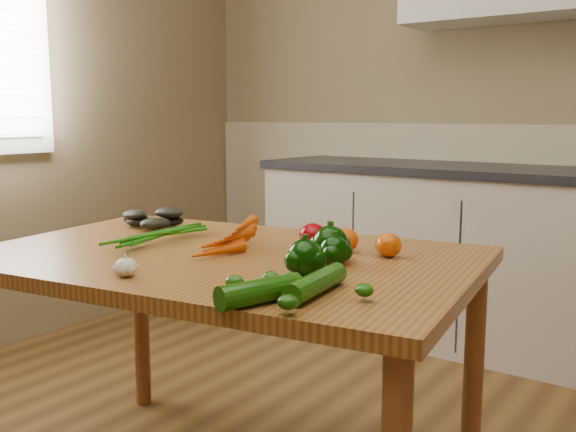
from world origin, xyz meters
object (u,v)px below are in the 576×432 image
at_px(pepper_c, 305,258).
at_px(zucchini_b, 260,291).
at_px(pepper_b, 334,251).
at_px(tomato_b, 345,240).
at_px(leafy_greens, 150,213).
at_px(tomato_a, 313,236).
at_px(tomato_c, 389,245).
at_px(pepper_a, 330,245).
at_px(table, 224,281).
at_px(carrot_bunch, 209,236).
at_px(zucchini_a, 316,284).
at_px(garlic_bulb, 125,267).

relative_size(pepper_c, zucchini_b, 0.46).
relative_size(pepper_b, tomato_b, 1.06).
xyz_separation_m(leafy_greens, pepper_b, (0.83, -0.12, -0.01)).
relative_size(tomato_a, tomato_c, 1.10).
relative_size(pepper_a, zucchini_b, 0.50).
bearing_deg(tomato_c, table, -150.92).
relative_size(carrot_bunch, pepper_a, 2.65).
bearing_deg(table, zucchini_a, -33.26).
distance_m(table, zucchini_b, 0.53).
distance_m(table, pepper_c, 0.37).
distance_m(garlic_bulb, tomato_a, 0.58).
height_order(tomato_a, tomato_c, tomato_a).
relative_size(tomato_c, zucchini_a, 0.32).
distance_m(carrot_bunch, garlic_bulb, 0.38).
relative_size(table, carrot_bunch, 5.84).
xyz_separation_m(pepper_b, tomato_c, (0.07, 0.18, -0.01)).
bearing_deg(tomato_a, carrot_bunch, -145.00).
bearing_deg(pepper_c, zucchini_b, -77.24).
bearing_deg(zucchini_b, pepper_a, 101.20).
bearing_deg(pepper_a, tomato_b, 104.67).
bearing_deg(pepper_a, table, -166.72).
distance_m(tomato_b, zucchini_b, 0.56).
xyz_separation_m(tomato_a, zucchini_a, (0.28, -0.42, -0.01)).
bearing_deg(tomato_b, carrot_bunch, -152.91).
distance_m(carrot_bunch, pepper_b, 0.42).
height_order(table, zucchini_b, zucchini_b).
bearing_deg(leafy_greens, tomato_b, 3.29).
height_order(carrot_bunch, tomato_a, tomato_a).
bearing_deg(garlic_bulb, carrot_bunch, 100.59).
bearing_deg(tomato_b, pepper_c, -78.43).
relative_size(leafy_greens, tomato_a, 2.50).
height_order(pepper_a, pepper_c, pepper_a).
bearing_deg(zucchini_a, tomato_b, 112.47).
height_order(carrot_bunch, garlic_bulb, carrot_bunch).
relative_size(table, zucchini_b, 7.81).
bearing_deg(zucchini_b, pepper_c, 102.76).
relative_size(pepper_b, tomato_a, 0.99).
distance_m(carrot_bunch, tomato_a, 0.31).
relative_size(tomato_b, tomato_c, 1.03).
distance_m(pepper_b, tomato_b, 0.18).
bearing_deg(table, pepper_c, -22.13).
relative_size(tomato_a, tomato_b, 1.07).
bearing_deg(pepper_c, tomato_b, 101.57).
bearing_deg(tomato_c, pepper_b, -111.49).
relative_size(pepper_a, tomato_b, 1.31).
xyz_separation_m(leafy_greens, zucchini_b, (0.89, -0.51, -0.02)).
bearing_deg(tomato_b, garlic_bulb, -117.28).
xyz_separation_m(table, tomato_a, (0.17, 0.21, 0.12)).
relative_size(pepper_a, tomato_a, 1.22).
bearing_deg(tomato_b, table, -141.82).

